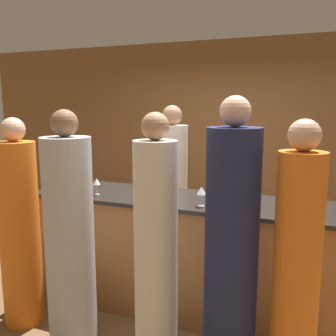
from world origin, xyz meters
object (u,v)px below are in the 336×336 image
Objects in this scene: guest_4 at (20,230)px; ice_bucket at (75,179)px; guest_1 at (70,240)px; wine_bottle_0 at (288,195)px; bartender at (172,194)px; guest_3 at (296,274)px; guest_0 at (231,256)px; guest_2 at (156,254)px.

ice_bucket is (0.06, 0.74, 0.32)m from guest_4.
ice_bucket is (-0.53, 0.84, 0.29)m from guest_1.
wine_bottle_0 is (2.18, 0.63, 0.36)m from guest_4.
bartender is 1.14m from ice_bucket.
guest_3 reaches higher than ice_bucket.
guest_3 is (1.46, -1.60, -0.03)m from bartender.
guest_1 is at bearing -57.78° from ice_bucket.
guest_0 is at bearing -179.52° from guest_3.
guest_2 reaches higher than ice_bucket.
guest_2 reaches higher than guest_4.
wine_bottle_0 is at bearing -3.05° from ice_bucket.
bartender is 1.65m from guest_1.
guest_1 reaches higher than wine_bottle_0.
guest_4 is at bearing 61.51° from bartender.
ice_bucket is at bearing 159.99° from guest_3.
wine_bottle_0 is at bearing 145.97° from bartender.
guest_1 reaches higher than guest_2.
bartender is 5.98× the size of wine_bottle_0.
guest_0 is 11.90× the size of ice_bucket.
guest_0 is at bearing -24.21° from ice_bucket.
wine_bottle_0 is at bearing 16.18° from guest_4.
guest_1 is 1.01× the size of guest_2.
guest_4 is at bearing -94.99° from ice_bucket.
bartender is 1.04× the size of guest_3.
guest_1 is 5.89× the size of wine_bottle_0.
wine_bottle_0 is (-0.11, 0.70, 0.34)m from guest_3.
guest_2 is 11.27× the size of ice_bucket.
guest_2 is 1.02× the size of guest_3.
guest_3 is at bearing 3.33° from guest_2.
guest_1 is 1.03× the size of guest_3.
bartender is 1.02× the size of guest_1.
bartender is at bearing 45.89° from ice_bucket.
guest_1 is 0.60m from guest_4.
guest_3 is 1.01× the size of guest_4.
guest_3 is at bearing 0.48° from guest_0.
guest_0 reaches higher than guest_1.
wine_bottle_0 is (1.34, -0.91, 0.32)m from bartender.
guest_4 is at bearing 177.87° from guest_0.
wine_bottle_0 is 2.11m from ice_bucket.
guest_0 reaches higher than ice_bucket.
guest_1 reaches higher than ice_bucket.
bartender reaches higher than ice_bucket.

